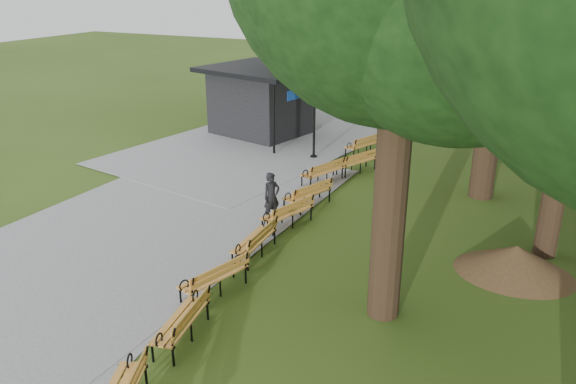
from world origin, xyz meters
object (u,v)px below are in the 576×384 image
at_px(person, 272,197).
at_px(bench_6, 307,194).
at_px(bench_3, 214,277).
at_px(bench_5, 287,213).
at_px(dirt_mound, 515,260).
at_px(kiosk, 261,100).
at_px(lamp_post, 315,100).
at_px(bench_2, 181,321).
at_px(bench_9, 363,145).
at_px(bench_7, 322,171).
at_px(bench_4, 254,240).
at_px(bench_8, 356,161).

bearing_deg(person, bench_6, 10.50).
height_order(bench_3, bench_5, same).
bearing_deg(dirt_mound, kiosk, 142.99).
xyz_separation_m(lamp_post, bench_3, (2.08, -10.74, -1.98)).
height_order(bench_3, bench_6, same).
bearing_deg(bench_3, bench_2, 28.28).
height_order(person, bench_5, person).
xyz_separation_m(bench_2, bench_5, (-0.50, 6.03, 0.00)).
distance_m(bench_2, bench_3, 1.88).
xyz_separation_m(bench_2, bench_3, (-0.39, 1.84, 0.00)).
bearing_deg(dirt_mound, bench_9, 130.15).
distance_m(person, dirt_mound, 7.03).
relative_size(kiosk, bench_2, 2.66).
bearing_deg(bench_7, bench_9, -161.49).
relative_size(dirt_mound, bench_4, 1.29).
relative_size(bench_3, bench_8, 1.00).
relative_size(lamp_post, dirt_mound, 1.38).
height_order(bench_3, bench_9, same).
xyz_separation_m(person, kiosk, (-5.10, 8.83, 0.81)).
xyz_separation_m(person, bench_5, (0.62, -0.20, -0.33)).
xyz_separation_m(lamp_post, bench_7, (1.47, -2.62, -1.98)).
xyz_separation_m(person, bench_2, (1.12, -6.23, -0.33)).
height_order(dirt_mound, bench_6, bench_6).
xyz_separation_m(kiosk, bench_4, (5.75, -11.11, -1.14)).
bearing_deg(person, lamp_post, 42.34).
relative_size(person, bench_2, 0.81).
height_order(kiosk, bench_6, kiosk).
height_order(dirt_mound, bench_2, bench_2).
relative_size(dirt_mound, bench_9, 1.29).
distance_m(bench_5, bench_8, 5.59).
height_order(kiosk, dirt_mound, kiosk).
bearing_deg(bench_3, kiosk, -139.92).
bearing_deg(bench_8, kiosk, -96.96).
bearing_deg(bench_5, bench_7, -155.03).
bearing_deg(bench_7, lamp_post, -129.46).
bearing_deg(bench_2, bench_8, 171.70).
bearing_deg(bench_2, bench_4, 177.05).
height_order(bench_6, bench_9, same).
relative_size(person, kiosk, 0.30).
bearing_deg(bench_8, bench_5, 21.15).
bearing_deg(bench_2, bench_7, 175.94).
relative_size(dirt_mound, bench_3, 1.29).
distance_m(lamp_post, bench_3, 11.12).
relative_size(lamp_post, bench_9, 1.79).
bearing_deg(bench_5, bench_4, 18.57).
height_order(kiosk, bench_7, kiosk).
bearing_deg(dirt_mound, bench_3, -146.89).
distance_m(bench_3, bench_6, 5.86).
height_order(bench_5, bench_9, same).
relative_size(bench_6, bench_7, 1.00).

